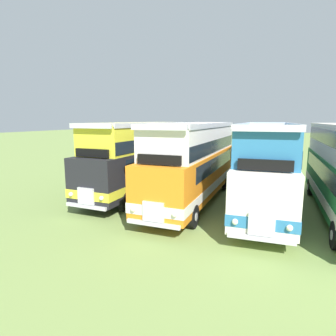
{
  "coord_description": "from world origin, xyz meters",
  "views": [
    {
      "loc": [
        -5.26,
        -15.77,
        4.69
      ],
      "look_at": [
        -11.39,
        0.36,
        1.76
      ],
      "focal_mm": 30.47,
      "sensor_mm": 36.0,
      "label": 1
    }
  ],
  "objects": [
    {
      "name": "bus_first_in_row",
      "position": [
        -13.38,
        0.37,
        2.36
      ],
      "size": [
        2.94,
        10.45,
        4.52
      ],
      "color": "black",
      "rests_on": "ground"
    },
    {
      "name": "bus_third_in_row",
      "position": [
        -5.74,
        -0.01,
        2.36
      ],
      "size": [
        2.87,
        11.58,
        4.52
      ],
      "color": "silver",
      "rests_on": "ground"
    },
    {
      "name": "bus_second_in_row",
      "position": [
        -9.56,
        -0.21,
        2.36
      ],
      "size": [
        2.75,
        11.24,
        4.52
      ],
      "color": "orange",
      "rests_on": "ground"
    }
  ]
}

